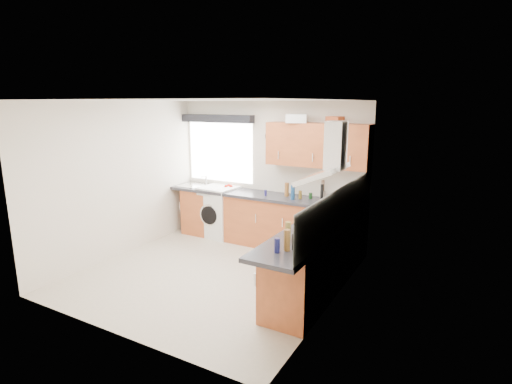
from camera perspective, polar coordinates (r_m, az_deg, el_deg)
The scene contains 36 objects.
ground_plane at distance 6.03m, azimuth -6.13°, elevation -11.56°, with size 3.60×3.60×0.00m, color beige.
ceiling at distance 5.51m, azimuth -6.76°, elevation 12.90°, with size 3.60×3.60×0.02m, color white.
wall_back at distance 7.15m, azimuth 1.95°, elevation 2.84°, with size 3.60×0.02×2.50m, color silver.
wall_front at distance 4.35m, azimuth -20.31°, elevation -4.40°, with size 3.60×0.02×2.50m, color silver.
wall_left at distance 6.83m, azimuth -18.85°, elevation 1.69°, with size 0.02×3.60×2.50m, color silver.
wall_right at distance 4.85m, azimuth 11.21°, elevation -2.14°, with size 0.02×3.60×2.50m, color silver.
window at distance 7.63m, azimuth -5.13°, elevation 5.70°, with size 1.40×0.02×1.10m, color white.
window_blind at distance 7.51m, azimuth -5.62°, elevation 10.40°, with size 1.50×0.18×0.14m, color black.
splashback at distance 5.15m, azimuth 12.11°, elevation -2.13°, with size 0.01×3.00×0.54m, color white.
base_cab_back at distance 7.14m, azimuth 0.12°, elevation -3.94°, with size 3.00×0.58×0.86m, color #9E4A23.
base_cab_corner at distance 6.54m, azimuth 12.50°, elevation -5.81°, with size 0.60×0.60×0.86m, color #9E4A23.
base_cab_right at distance 5.33m, azimuth 8.33°, elevation -9.96°, with size 0.58×2.10×0.86m, color #9E4A23.
worktop_back at distance 6.96m, azimuth 0.80°, elevation -0.48°, with size 3.60×0.62×0.05m, color #242428.
worktop_right at distance 5.04m, azimuth 7.78°, elevation -5.75°, with size 0.62×2.42×0.05m, color #242428.
sink at distance 7.66m, azimuth -8.00°, elevation 1.09°, with size 0.84×0.46×0.10m, color silver, non-canonical shape.
oven at distance 5.47m, azimuth 8.80°, elevation -9.44°, with size 0.56×0.58×0.85m, color black.
hob_plate at distance 5.30m, azimuth 8.98°, elevation -4.51°, with size 0.52×0.52×0.01m, color silver.
extractor_hood at distance 5.09m, azimuth 10.37°, elevation 4.56°, with size 0.52×0.78×0.66m, color silver, non-canonical shape.
upper_cabinets at distance 6.54m, azimuth 8.75°, elevation 6.65°, with size 1.70×0.35×0.70m, color #9E4A23.
washing_machine at distance 7.55m, azimuth -5.31°, elevation -2.75°, with size 0.64×0.62×0.94m, color white.
wall_clock at distance 7.03m, azimuth 2.28°, elevation 7.95°, with size 0.27×0.27×0.04m, color black.
casserole at distance 6.54m, azimuth 5.80°, elevation 10.40°, with size 0.33×0.24×0.14m, color white.
storage_box at distance 6.52m, azimuth 11.21°, elevation 10.09°, with size 0.23×0.19×0.11m, color #C2572A.
utensil_pot at distance 6.71m, azimuth 9.49°, elevation -0.38°, with size 0.09×0.09×0.13m, color gray.
kitchen_roll at distance 5.18m, azimuth 10.03°, elevation -3.62°, with size 0.11×0.11×0.25m, color white.
tomato_cluster at distance 7.47m, azimuth -3.94°, elevation 0.84°, with size 0.15×0.15×0.07m, color red, non-canonical shape.
jar_0 at distance 6.67m, azimuth 9.40°, elevation 0.06°, with size 0.05×0.05×0.25m, color black.
jar_1 at distance 6.64m, azimuth 6.33°, elevation -0.40°, with size 0.06×0.06×0.13m, color brown.
jar_2 at distance 6.56m, azimuth 5.28°, elevation -0.07°, with size 0.07×0.07×0.24m, color navy.
jar_3 at distance 6.82m, azimuth 1.38°, elevation -0.13°, with size 0.04×0.04×0.10m, color navy.
jar_4 at distance 6.67m, azimuth 7.79°, elevation -0.54°, with size 0.06×0.06×0.10m, color #163E19.
jar_5 at distance 6.79m, azimuth 4.41°, elevation 0.35°, with size 0.07×0.07×0.23m, color brown.
bottle_0 at distance 4.36m, azimuth 5.57°, elevation -7.05°, with size 0.07×0.07×0.19m, color black.
bottle_1 at distance 4.27m, azimuth 3.03°, elevation -7.62°, with size 0.06×0.06×0.16m, color #141646.
bottle_2 at distance 4.31m, azimuth 4.45°, elevation -6.88°, with size 0.07×0.07×0.24m, color brown.
bottle_3 at distance 4.66m, azimuth 4.60°, elevation -5.53°, with size 0.07×0.07×0.21m, color olive.
Camera 1 is at (3.21, -4.47, 2.47)m, focal length 28.00 mm.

